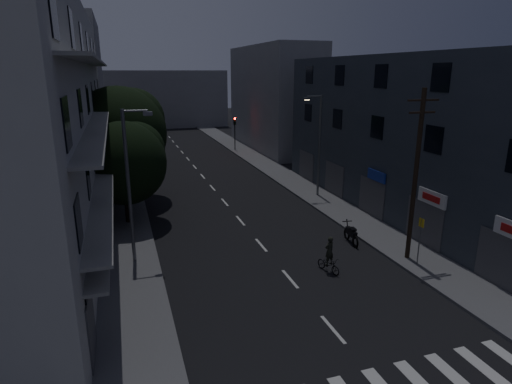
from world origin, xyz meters
TOP-DOWN VIEW (x-y plane):
  - ground at (0.00, 25.00)m, footprint 160.00×160.00m
  - sidewalk_left at (-7.50, 25.00)m, footprint 3.00×90.00m
  - sidewalk_right at (7.50, 25.00)m, footprint 3.00×90.00m
  - lane_markings at (0.00, 31.25)m, footprint 0.15×60.50m
  - building_left at (-11.98, 18.00)m, footprint 7.00×36.00m
  - building_right at (11.99, 14.00)m, footprint 6.19×28.00m
  - building_far_left at (-12.00, 48.00)m, footprint 6.00×20.00m
  - building_far_right at (12.00, 42.00)m, footprint 6.00×20.00m
  - building_far_end at (0.00, 70.00)m, footprint 24.00×8.00m
  - tree_near at (-7.23, 17.33)m, footprint 5.46×5.46m
  - tree_mid at (-7.35, 22.77)m, footprint 7.12×7.12m
  - tree_far at (-7.72, 35.57)m, footprint 5.51×5.51m
  - traffic_signal_far_right at (6.66, 41.39)m, footprint 0.28×0.37m
  - traffic_signal_far_left at (-6.55, 40.87)m, footprint 0.28×0.37m
  - street_lamp_left_near at (-7.11, 10.82)m, footprint 1.51×0.25m
  - street_lamp_right at (7.52, 19.24)m, footprint 1.51×0.25m
  - street_lamp_left_far at (-6.86, 29.07)m, footprint 1.51×0.25m
  - utility_pole at (6.92, 6.62)m, footprint 1.80×0.24m
  - bus_stop_sign at (6.89, 5.75)m, footprint 0.06×0.35m
  - motorcycle at (5.22, 9.67)m, footprint 0.60×2.05m
  - cyclist at (2.17, 6.64)m, footprint 0.97×1.61m

SIDE VIEW (x-z plane):
  - ground at x=0.00m, z-range 0.00..0.00m
  - lane_markings at x=0.00m, z-range 0.00..0.01m
  - sidewalk_left at x=-7.50m, z-range 0.00..0.15m
  - sidewalk_right at x=7.50m, z-range 0.00..0.15m
  - motorcycle at x=5.22m, z-range -0.14..1.18m
  - cyclist at x=2.17m, z-range -0.31..1.61m
  - bus_stop_sign at x=6.89m, z-range 0.63..3.15m
  - traffic_signal_far_right at x=6.66m, z-range 1.05..5.15m
  - traffic_signal_far_left at x=-6.55m, z-range 1.05..5.15m
  - tree_near at x=-7.23m, z-range 0.99..7.73m
  - tree_far at x=-7.72m, z-range 1.01..7.82m
  - street_lamp_left_near at x=-7.11m, z-range 0.60..8.60m
  - street_lamp_right at x=7.52m, z-range 0.60..8.60m
  - street_lamp_left_far at x=-6.86m, z-range 0.60..8.60m
  - utility_pole at x=6.92m, z-range 0.37..9.37m
  - building_far_end at x=0.00m, z-range 0.00..10.00m
  - building_right at x=11.99m, z-range 0.00..11.00m
  - tree_mid at x=-7.35m, z-range 1.24..10.00m
  - building_far_right at x=12.00m, z-range 0.00..13.00m
  - building_left at x=-11.98m, z-range -0.01..13.99m
  - building_far_left at x=-12.00m, z-range 0.00..16.00m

